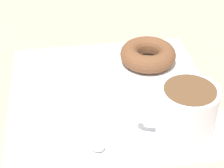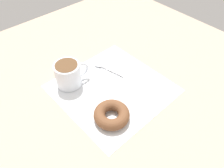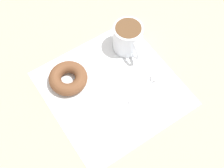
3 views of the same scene
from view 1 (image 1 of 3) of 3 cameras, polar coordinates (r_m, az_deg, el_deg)
name	(u,v)px [view 1 (image 1 of 3)]	position (r cm, az deg, el deg)	size (l,w,h in cm)	color
ground_plane	(110,96)	(65.56, -0.23, -1.83)	(120.00, 120.00, 2.00)	tan
napkin	(112,94)	(64.09, 0.00, -1.55)	(34.21, 34.21, 0.30)	white
coffee_cup	(185,112)	(54.60, 11.12, -4.17)	(11.63, 8.45, 8.35)	silver
donut	(148,54)	(71.54, 5.49, 4.51)	(10.60, 10.60, 3.41)	brown
spoon	(92,136)	(55.70, -3.00, -7.85)	(4.40, 12.67, 0.90)	silver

